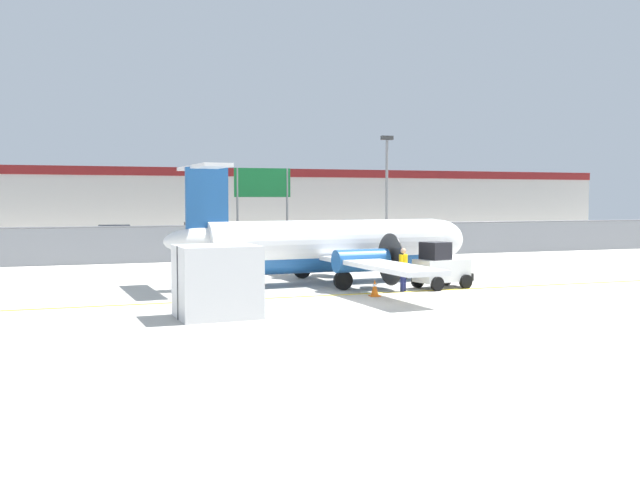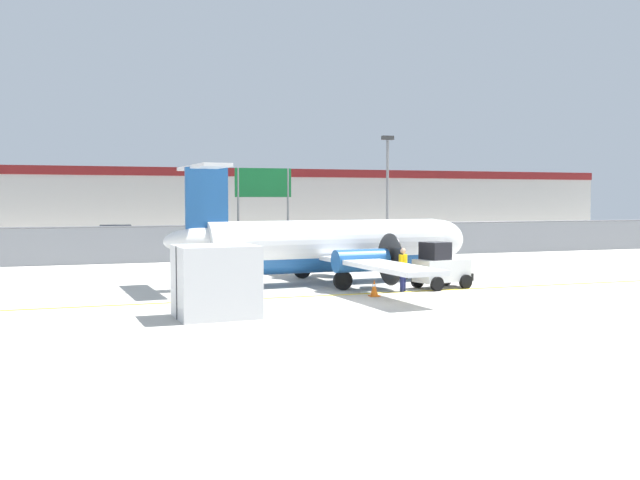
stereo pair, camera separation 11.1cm
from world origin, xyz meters
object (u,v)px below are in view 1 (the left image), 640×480
object	(u,v)px
parked_car_1	(116,236)
highway_sign	(262,190)
traffic_cone_near_right	(375,288)
traffic_cone_near_left	(257,282)
parked_car_2	(199,232)
parked_car_4	(357,229)
commuter_airplane	(333,246)
ground_crew_worker	(403,267)
apron_light_pole	(387,187)
baggage_tug	(441,267)
cargo_container	(217,281)
parked_car_3	(302,233)

from	to	relation	value
parked_car_1	highway_sign	xyz separation A→B (m)	(8.28, -10.82, 3.24)
traffic_cone_near_right	traffic_cone_near_left	bearing A→B (deg)	137.63
parked_car_2	parked_car_1	bearing A→B (deg)	19.87
parked_car_4	highway_sign	world-z (taller)	highway_sign
commuter_airplane	ground_crew_worker	world-z (taller)	commuter_airplane
traffic_cone_near_left	parked_car_1	size ratio (longest dim) A/B	0.15
apron_light_pole	baggage_tug	bearing A→B (deg)	-104.93
ground_crew_worker	cargo_container	bearing A→B (deg)	69.52
parked_car_3	highway_sign	size ratio (longest dim) A/B	0.78
parked_car_2	cargo_container	bearing A→B (deg)	73.60
ground_crew_worker	highway_sign	size ratio (longest dim) A/B	0.31
parked_car_1	commuter_airplane	bearing A→B (deg)	-71.59
parked_car_1	apron_light_pole	size ratio (longest dim) A/B	0.59
commuter_airplane	traffic_cone_near_right	bearing A→B (deg)	-93.16
commuter_airplane	cargo_container	size ratio (longest dim) A/B	6.37
traffic_cone_near_left	highway_sign	size ratio (longest dim) A/B	0.12
cargo_container	parked_car_1	bearing A→B (deg)	88.43
commuter_airplane	baggage_tug	world-z (taller)	commuter_airplane
parked_car_3	parked_car_4	xyz separation A→B (m)	(6.85, 5.53, 0.00)
cargo_container	traffic_cone_near_right	distance (m)	6.96
parked_car_4	parked_car_2	bearing A→B (deg)	-169.48
apron_light_pole	highway_sign	size ratio (longest dim) A/B	1.32
traffic_cone_near_left	cargo_container	bearing A→B (deg)	-114.67
commuter_airplane	parked_car_1	size ratio (longest dim) A/B	3.78
commuter_airplane	traffic_cone_near_right	xyz separation A→B (m)	(0.06, -4.36, -1.29)
parked_car_1	parked_car_2	distance (m)	7.50
traffic_cone_near_left	traffic_cone_near_right	bearing A→B (deg)	-42.37
cargo_container	apron_light_pole	xyz separation A→B (m)	(13.29, 16.85, 3.20)
cargo_container	traffic_cone_near_left	distance (m)	6.63
traffic_cone_near_left	highway_sign	bearing A→B (deg)	74.77
highway_sign	parked_car_3	bearing A→B (deg)	59.76
parked_car_1	parked_car_3	size ratio (longest dim) A/B	0.99
highway_sign	cargo_container	bearing A→B (deg)	-107.93
cargo_container	parked_car_3	bearing A→B (deg)	64.26
apron_light_pole	cargo_container	bearing A→B (deg)	-128.26
traffic_cone_near_left	commuter_airplane	bearing A→B (deg)	16.18
commuter_airplane	parked_car_3	distance (m)	25.49
cargo_container	traffic_cone_near_right	xyz separation A→B (m)	(6.39, 2.66, -0.79)
traffic_cone_near_right	parked_car_4	distance (m)	36.99
cargo_container	parked_car_2	world-z (taller)	cargo_container
traffic_cone_near_left	ground_crew_worker	bearing A→B (deg)	-25.06
traffic_cone_near_right	parked_car_3	size ratio (longest dim) A/B	0.15
ground_crew_worker	parked_car_4	bearing A→B (deg)	-63.57
parked_car_2	parked_car_4	world-z (taller)	same
cargo_container	highway_sign	size ratio (longest dim) A/B	0.46
ground_crew_worker	traffic_cone_near_right	bearing A→B (deg)	74.59
traffic_cone_near_right	parked_car_2	bearing A→B (deg)	91.66
baggage_tug	apron_light_pole	size ratio (longest dim) A/B	0.35
cargo_container	traffic_cone_near_right	world-z (taller)	cargo_container
cargo_container	highway_sign	bearing A→B (deg)	68.34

